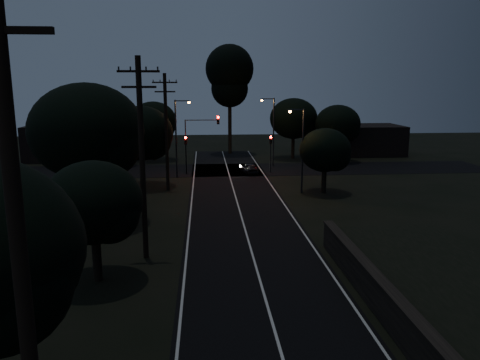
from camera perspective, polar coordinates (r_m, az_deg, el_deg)
road_surface at (r=42.50m, az=-0.75°, el=-1.37°), size 60.00×70.00×0.03m
utility_pole_near at (r=9.45m, az=-25.16°, el=-9.93°), size 2.20×0.30×12.00m
utility_pole_mid at (r=25.71m, az=-11.87°, el=2.85°), size 2.20×0.30×11.00m
utility_pole_far at (r=42.54m, az=-8.98°, el=5.98°), size 2.20×0.30×10.50m
tree_left_b at (r=23.40m, az=-17.09°, el=-2.90°), size 4.72×4.72×6.00m
tree_left_c at (r=33.10m, az=-17.72°, el=5.36°), size 7.66×7.66×9.68m
tree_left_d at (r=44.69m, az=-11.71°, el=5.43°), size 6.00×6.00×7.61m
tree_far_nw at (r=60.59m, az=-10.32°, el=6.93°), size 5.87×5.87×7.44m
tree_far_w at (r=57.32m, az=-15.74°, el=7.03°), size 6.53×6.53×8.33m
tree_far_ne at (r=61.42m, az=6.77°, el=7.33°), size 6.18×6.18×7.82m
tree_far_e at (r=59.75m, az=12.03°, el=6.58°), size 5.57×5.57×7.07m
tree_right_a at (r=41.96m, az=10.56°, el=3.46°), size 4.55×4.55×5.78m
tall_pine at (r=65.33m, az=-1.27°, el=12.64°), size 6.56×6.56×14.90m
building_left at (r=65.00m, az=-19.96°, el=4.41°), size 10.00×8.00×4.40m
building_right at (r=67.58m, az=15.22°, el=4.78°), size 9.00×7.00×4.00m
signal_left at (r=50.68m, az=-6.62°, el=3.91°), size 0.28×0.35×4.10m
signal_right at (r=51.17m, az=3.75°, el=4.04°), size 0.28×0.35×4.10m
signal_mast at (r=50.47m, az=-4.74°, el=5.64°), size 3.70×0.35×6.25m
streetlight_a at (r=48.53m, az=-7.59°, el=5.69°), size 1.66×0.26×8.00m
streetlight_b at (r=55.02m, az=3.92°, el=6.45°), size 1.66×0.26×8.00m
streetlight_c at (r=41.43m, az=7.43°, el=4.30°), size 1.46×0.26×7.50m
car at (r=50.89m, az=1.16°, el=1.43°), size 1.96×3.53×1.14m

